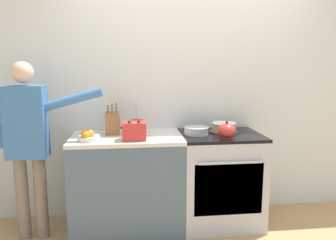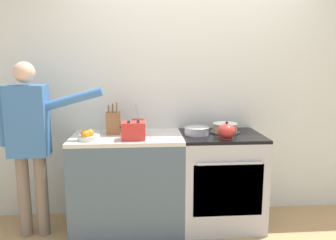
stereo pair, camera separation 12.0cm
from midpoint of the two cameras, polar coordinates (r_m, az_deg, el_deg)
name	(u,v)px [view 1 (the left image)]	position (r m, az deg, el deg)	size (l,w,h in m)	color
ground_plane	(200,239)	(3.18, 4.40, -19.96)	(16.00, 16.00, 0.00)	tan
wall_back	(189,91)	(3.41, 2.61, 5.15)	(8.00, 0.04, 2.60)	silver
counter_cabinet	(128,182)	(3.22, -8.12, -10.69)	(1.04, 0.63, 0.91)	#4C6070
stove_range	(220,179)	(3.31, 7.94, -10.07)	(0.77, 0.66, 0.91)	#B7BABF
layer_cake	(224,128)	(3.27, 8.68, -1.33)	(0.29, 0.29, 0.09)	#4C4C51
tea_kettle	(227,131)	(3.01, 9.07, -1.86)	(0.19, 0.16, 0.16)	red
mixing_bowl	(196,131)	(3.13, 3.85, -1.84)	(0.24, 0.24, 0.08)	#B7BABF
knife_block	(113,123)	(3.17, -10.71, -0.53)	(0.13, 0.13, 0.31)	olive
utensil_crock	(137,126)	(3.16, -6.46, -1.11)	(0.12, 0.12, 0.30)	red
fruit_bowl	(88,137)	(2.95, -14.87, -2.82)	(0.19, 0.19, 0.10)	silver
toaster	(134,131)	(2.92, -7.10, -1.92)	(0.23, 0.16, 0.16)	red
person_baker	(28,136)	(3.13, -24.19, -2.60)	(0.92, 0.20, 1.59)	#7A6B5B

